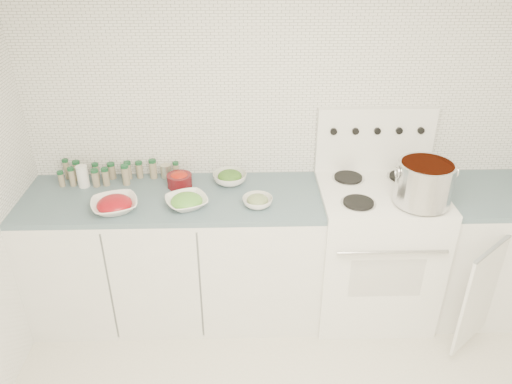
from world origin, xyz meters
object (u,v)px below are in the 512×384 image
(stove, at_px, (373,247))
(bowl_snowpea, at_px, (187,201))
(stock_pot, at_px, (425,181))
(bowl_tomato, at_px, (114,205))

(stove, bearing_deg, bowl_snowpea, -174.19)
(bowl_snowpea, bearing_deg, stock_pot, -2.59)
(stove, xyz_separation_m, stock_pot, (0.19, -0.18, 0.59))
(stock_pot, distance_m, bowl_snowpea, 1.39)
(bowl_snowpea, bearing_deg, stove, 5.81)
(stock_pot, height_order, bowl_tomato, stock_pot)
(bowl_snowpea, bearing_deg, bowl_tomato, -175.63)
(stove, bearing_deg, stock_pot, -44.76)
(bowl_tomato, bearing_deg, bowl_snowpea, 4.37)
(stove, bearing_deg, bowl_tomato, -174.56)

